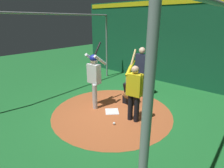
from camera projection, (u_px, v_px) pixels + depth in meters
name	position (u px, v px, depth m)	size (l,w,h in m)	color
ground_plane	(112.00, 112.00, 5.77)	(25.68, 25.68, 0.00)	#1E6B2D
dirt_circle	(112.00, 112.00, 5.77)	(3.78, 3.78, 0.01)	#AD562D
home_plate	(112.00, 111.00, 5.77)	(0.42, 0.42, 0.01)	white
batter	(94.00, 76.00, 5.81)	(0.68, 0.49, 2.11)	#BCBCC0
catcher	(130.00, 93.00, 6.23)	(0.58, 0.40, 0.98)	black
umpire	(141.00, 69.00, 6.67)	(0.23, 0.49, 1.87)	#4C4C51
visitor	(134.00, 90.00, 4.98)	(0.55, 0.53, 2.02)	black
back_wall	(169.00, 43.00, 7.98)	(0.23, 9.68, 3.64)	#145133
cage_frame	(112.00, 45.00, 5.05)	(5.69, 5.56, 3.02)	gray
baseball_0	(114.00, 123.00, 5.05)	(0.07, 0.07, 0.07)	white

